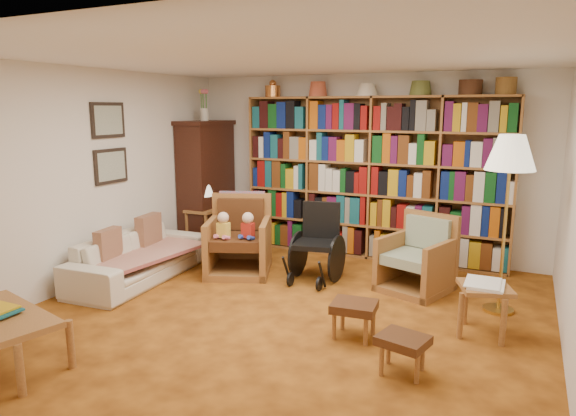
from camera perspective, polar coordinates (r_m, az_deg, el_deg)
The scene contains 22 objects.
floor at distance 5.29m, azimuth -0.38°, elevation -11.63°, with size 5.00×5.00×0.00m, color #B8671C.
ceiling at distance 4.91m, azimuth -0.42°, elevation 16.42°, with size 5.00×5.00×0.00m, color white.
wall_back at distance 7.26m, azimuth 8.14°, elevation 4.67°, with size 5.00×5.00×0.00m, color white.
wall_front at distance 2.95m, azimuth -21.89°, elevation -5.30°, with size 5.00×5.00×0.00m, color white.
wall_left at distance 6.42m, azimuth -21.01°, elevation 3.23°, with size 5.00×5.00×0.00m, color white.
bookshelf at distance 7.06m, azimuth 9.27°, elevation 3.80°, with size 3.60×0.30×2.42m.
curio_cabinet at distance 7.83m, azimuth -9.05°, elevation 2.91°, with size 0.50×0.95×2.40m.
framed_pictures at distance 6.58m, azimuth -19.22°, elevation 6.81°, with size 0.03×0.52×0.97m.
sofa at distance 6.46m, azimuth -16.22°, elevation -5.23°, with size 0.75×1.91×0.56m, color beige.
sofa_throw at distance 6.42m, azimuth -15.90°, elevation -5.12°, with size 0.80×1.49×0.04m, color beige.
cushion_left at distance 6.76m, azimuth -15.19°, elevation -2.98°, with size 0.13×0.41×0.41m, color maroon.
cushion_right at distance 6.26m, azimuth -19.31°, elevation -4.32°, with size 0.12×0.38×0.38m, color maroon.
side_table_lamp at distance 7.63m, azimuth -9.46°, elevation -1.25°, with size 0.43×0.43×0.59m.
table_lamp at distance 7.54m, azimuth -9.57°, elevation 2.21°, with size 0.34×0.34×0.46m.
armchair_leather at distance 6.53m, azimuth -5.06°, elevation -3.59°, with size 1.06×1.05×0.98m.
armchair_sage at distance 6.08m, azimuth 14.16°, elevation -5.68°, with size 0.91×0.92×0.86m.
wheelchair at distance 6.19m, azimuth 3.24°, elevation -4.13°, with size 0.53×0.75×0.93m.
floor_lamp at distance 5.42m, azimuth 23.47°, elevation 4.90°, with size 0.48×0.48×1.79m.
side_table_papers at distance 5.02m, azimuth 21.01°, elevation -8.89°, with size 0.54×0.54×0.50m.
footstool_a at distance 4.72m, azimuth 7.36°, elevation -11.05°, with size 0.42×0.37×0.33m.
footstool_b at distance 4.20m, azimuth 12.66°, elevation -14.42°, with size 0.43×0.39×0.31m.
coffee_table at distance 4.71m, azimuth -29.39°, elevation -10.85°, with size 1.18×0.80×0.51m.
Camera 1 is at (2.10, -4.41, 2.04)m, focal length 32.00 mm.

